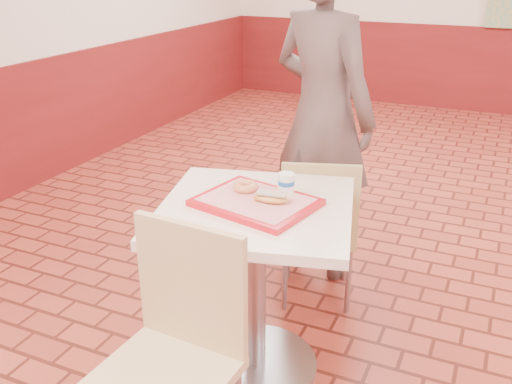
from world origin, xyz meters
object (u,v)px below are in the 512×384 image
at_px(long_john_donut, 271,198).
at_px(serving_tray, 256,202).
at_px(chair_main_front, 174,346).
at_px(ring_donut, 245,186).
at_px(chair_main_back, 319,224).
at_px(main_table, 256,263).
at_px(customer, 323,115).
at_px(paper_cup, 286,183).

bearing_deg(long_john_donut, serving_tray, 174.73).
bearing_deg(chair_main_front, ring_donut, 97.26).
relative_size(serving_tray, long_john_donut, 3.10).
xyz_separation_m(serving_tray, long_john_donut, (0.07, -0.01, 0.03)).
height_order(chair_main_back, long_john_donut, long_john_donut).
xyz_separation_m(main_table, ring_donut, (-0.08, 0.07, 0.32)).
bearing_deg(long_john_donut, ring_donut, 153.22).
bearing_deg(chair_main_back, customer, -89.86).
height_order(chair_main_front, customer, customer).
height_order(chair_main_back, customer, customer).
relative_size(main_table, long_john_donut, 5.61).
xyz_separation_m(chair_main_front, serving_tray, (0.04, 0.60, 0.31)).
relative_size(main_table, serving_tray, 1.81).
bearing_deg(chair_main_back, main_table, 65.27).
distance_m(chair_main_back, ring_donut, 0.72).
height_order(customer, serving_tray, customer).
distance_m(customer, serving_tray, 1.06).
relative_size(chair_main_back, paper_cup, 9.71).
bearing_deg(chair_main_back, serving_tray, 65.27).
bearing_deg(serving_tray, ring_donut, 139.57).
height_order(ring_donut, paper_cup, paper_cup).
relative_size(serving_tray, ring_donut, 4.19).
bearing_deg(main_table, customer, 93.18).
xyz_separation_m(chair_main_back, long_john_donut, (-0.01, -0.65, 0.40)).
distance_m(chair_main_back, paper_cup, 0.68).
bearing_deg(main_table, chair_main_front, -93.94).
relative_size(chair_main_front, ring_donut, 8.69).
relative_size(main_table, ring_donut, 7.56).
xyz_separation_m(chair_main_front, long_john_donut, (0.11, 0.60, 0.35)).
bearing_deg(chair_main_back, chair_main_front, 66.65).
relative_size(chair_main_front, paper_cup, 10.92).
bearing_deg(serving_tray, customer, 93.18).
height_order(serving_tray, paper_cup, paper_cup).
relative_size(ring_donut, paper_cup, 1.26).
xyz_separation_m(chair_main_front, customer, (-0.02, 1.65, 0.42)).
distance_m(customer, paper_cup, 0.95).
bearing_deg(serving_tray, main_table, 0.00).
distance_m(serving_tray, long_john_donut, 0.08).
bearing_deg(long_john_donut, customer, 96.84).
height_order(chair_main_back, paper_cup, paper_cup).
xyz_separation_m(chair_main_back, customer, (-0.13, 0.41, 0.47)).
bearing_deg(serving_tray, paper_cup, 51.60).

